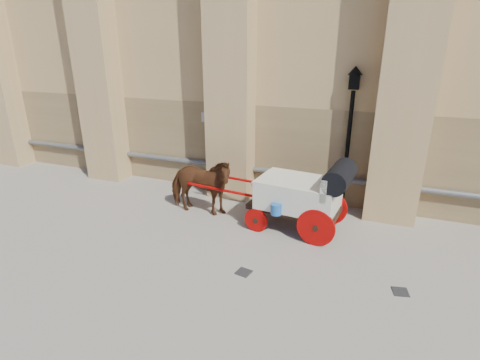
% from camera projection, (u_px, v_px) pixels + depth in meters
% --- Properties ---
extents(ground, '(90.00, 90.00, 0.00)m').
position_uv_depth(ground, '(214.00, 252.00, 9.26)').
color(ground, gray).
rests_on(ground, ground).
extents(horse, '(2.15, 1.03, 1.79)m').
position_uv_depth(horse, '(200.00, 186.00, 11.04)').
color(horse, '#562814').
rests_on(horse, ground).
extents(carriage, '(4.71, 1.75, 2.02)m').
position_uv_depth(carriage, '(304.00, 193.00, 10.00)').
color(carriage, black).
rests_on(carriage, ground).
extents(street_lamp, '(0.40, 0.40, 4.27)m').
position_uv_depth(street_lamp, '(349.00, 137.00, 10.90)').
color(street_lamp, black).
rests_on(street_lamp, ground).
extents(drain_grate_near, '(0.37, 0.37, 0.01)m').
position_uv_depth(drain_grate_near, '(244.00, 272.00, 8.44)').
color(drain_grate_near, black).
rests_on(drain_grate_near, ground).
extents(drain_grate_far, '(0.38, 0.38, 0.01)m').
position_uv_depth(drain_grate_far, '(400.00, 292.00, 7.79)').
color(drain_grate_far, black).
rests_on(drain_grate_far, ground).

